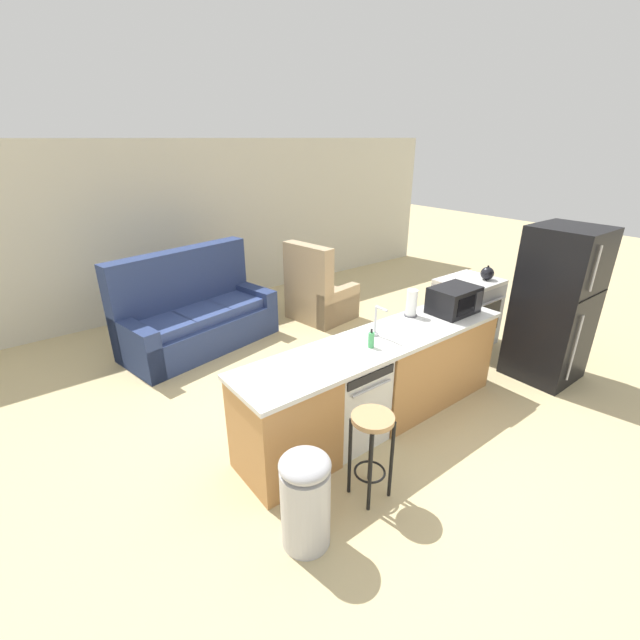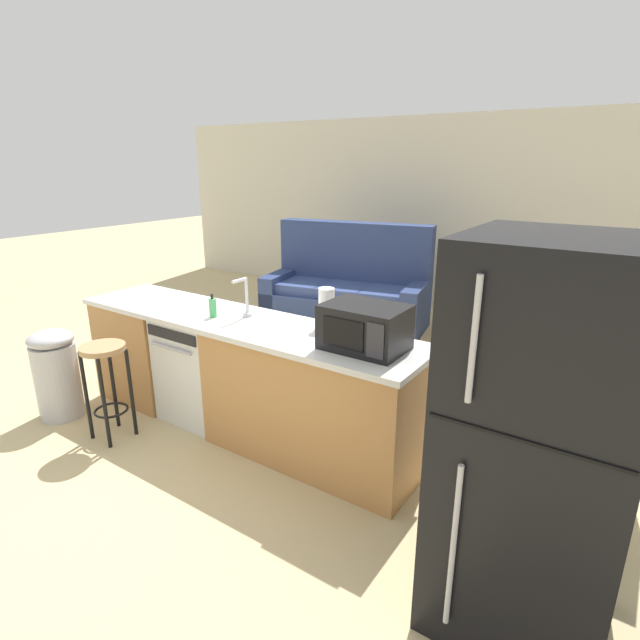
{
  "view_description": "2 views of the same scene",
  "coord_description": "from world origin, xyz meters",
  "views": [
    {
      "loc": [
        -2.47,
        -2.46,
        2.61
      ],
      "look_at": [
        0.02,
        0.74,
        0.88
      ],
      "focal_mm": 24.0,
      "sensor_mm": 36.0,
      "label": 1
    },
    {
      "loc": [
        2.62,
        -2.55,
        2.01
      ],
      "look_at": [
        0.66,
        0.32,
        0.9
      ],
      "focal_mm": 28.0,
      "sensor_mm": 36.0,
      "label": 2
    }
  ],
  "objects": [
    {
      "name": "bar_stool",
      "position": [
        -0.58,
        -0.65,
        0.54
      ],
      "size": [
        0.32,
        0.32,
        0.74
      ],
      "color": "tan",
      "rests_on": "ground_plane"
    },
    {
      "name": "refrigerator",
      "position": [
        2.35,
        -0.55,
        0.88
      ],
      "size": [
        0.72,
        0.73,
        1.76
      ],
      "color": "black",
      "rests_on": "ground_plane"
    },
    {
      "name": "dishwasher",
      "position": [
        -0.25,
        -0.0,
        0.42
      ],
      "size": [
        0.58,
        0.61,
        0.84
      ],
      "color": "silver",
      "rests_on": "ground_plane"
    },
    {
      "name": "soap_bottle",
      "position": [
        -0.04,
        -0.06,
        0.97
      ],
      "size": [
        0.06,
        0.06,
        0.18
      ],
      "color": "#4CB266",
      "rests_on": "kitchen_counter"
    },
    {
      "name": "sink_faucet",
      "position": [
        0.16,
        0.08,
        1.03
      ],
      "size": [
        0.07,
        0.17,
        0.3
      ],
      "color": "silver",
      "rests_on": "kitchen_counter"
    },
    {
      "name": "couch",
      "position": [
        -0.55,
        2.75,
        0.39
      ],
      "size": [
        2.14,
        1.28,
        1.27
      ],
      "color": "navy",
      "rests_on": "ground_plane"
    },
    {
      "name": "paper_towel_roll",
      "position": [
        0.8,
        0.21,
        1.04
      ],
      "size": [
        0.14,
        0.14,
        0.28
      ],
      "color": "#4C4C51",
      "rests_on": "kitchen_counter"
    },
    {
      "name": "microwave",
      "position": [
        1.22,
        -0.0,
        1.04
      ],
      "size": [
        0.5,
        0.37,
        0.28
      ],
      "color": "black",
      "rests_on": "kitchen_counter"
    },
    {
      "name": "kitchen_counter",
      "position": [
        0.24,
        0.0,
        0.42
      ],
      "size": [
        2.94,
        0.66,
        0.9
      ],
      "color": "#B77F47",
      "rests_on": "ground_plane"
    },
    {
      "name": "armchair",
      "position": [
        1.28,
        2.42,
        0.35
      ],
      "size": [
        0.92,
        0.96,
        1.2
      ],
      "color": "tan",
      "rests_on": "ground_plane"
    },
    {
      "name": "stove_range",
      "position": [
        2.35,
        0.55,
        0.45
      ],
      "size": [
        0.76,
        0.68,
        0.9
      ],
      "color": "#A8AAB2",
      "rests_on": "ground_plane"
    },
    {
      "name": "wall_back",
      "position": [
        0.3,
        4.2,
        1.3
      ],
      "size": [
        10.0,
        0.06,
        2.6
      ],
      "color": "beige",
      "rests_on": "ground_plane"
    },
    {
      "name": "kettle",
      "position": [
        2.52,
        0.42,
        0.99
      ],
      "size": [
        0.21,
        0.17,
        0.19
      ],
      "color": "black",
      "rests_on": "stove_range"
    },
    {
      "name": "ground_plane",
      "position": [
        0.0,
        0.0,
        0.0
      ],
      "size": [
        24.0,
        24.0,
        0.0
      ],
      "primitive_type": "plane",
      "color": "tan"
    },
    {
      "name": "trash_bin",
      "position": [
        -1.22,
        -0.69,
        0.38
      ],
      "size": [
        0.35,
        0.35,
        0.74
      ],
      "color": "#B7B7BC",
      "rests_on": "ground_plane"
    }
  ]
}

